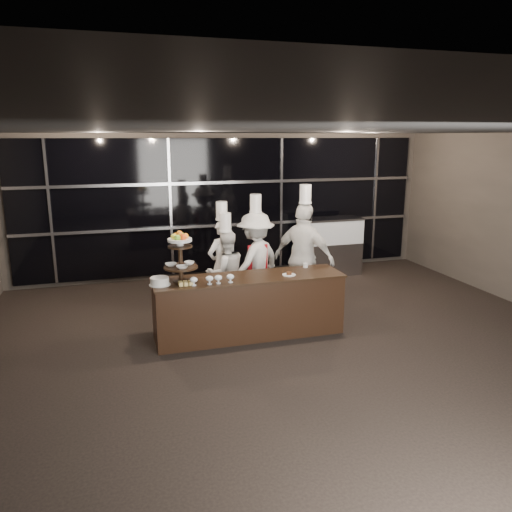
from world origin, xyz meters
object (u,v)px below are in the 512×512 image
object	(u,v)px
chef_c	(256,261)
chef_a	(222,264)
chef_b	(226,272)
layer_cake	(160,281)
display_case	(331,243)
display_stand	(180,253)
buffet_counter	(249,306)
chef_d	(304,258)

from	to	relation	value
chef_c	chef_a	bearing A→B (deg)	165.65
chef_a	chef_c	size ratio (longest dim) A/B	0.94
chef_b	chef_a	bearing A→B (deg)	92.23
layer_cake	display_case	world-z (taller)	display_case
chef_a	display_case	bearing A→B (deg)	29.65
display_stand	chef_b	distance (m)	1.48
display_stand	chef_a	xyz separation A→B (m)	(0.88, 1.23, -0.51)
chef_c	display_case	bearing A→B (deg)	37.74
buffet_counter	chef_c	world-z (taller)	chef_c
display_stand	chef_a	bearing A→B (deg)	54.35
layer_cake	chef_a	size ratio (longest dim) A/B	0.16
display_stand	display_case	size ratio (longest dim) A/B	0.58
chef_b	chef_d	world-z (taller)	chef_d
layer_cake	chef_a	world-z (taller)	chef_a
display_stand	display_case	world-z (taller)	display_stand
chef_c	buffet_counter	bearing A→B (deg)	-111.58
buffet_counter	display_stand	size ratio (longest dim) A/B	3.81
layer_cake	chef_c	distance (m)	2.08
chef_a	layer_cake	bearing A→B (deg)	-132.90
display_case	chef_c	world-z (taller)	chef_c
chef_b	chef_c	size ratio (longest dim) A/B	0.86
display_case	chef_c	bearing A→B (deg)	-142.26
chef_c	chef_d	world-z (taller)	chef_d
display_case	chef_b	distance (m)	3.28
display_case	chef_d	distance (m)	2.57
chef_b	buffet_counter	bearing A→B (deg)	-83.81
buffet_counter	chef_d	world-z (taller)	chef_d
chef_d	display_case	bearing A→B (deg)	54.68
buffet_counter	display_case	size ratio (longest dim) A/B	2.21
display_case	chef_c	distance (m)	2.80
chef_a	chef_b	distance (m)	0.24
layer_cake	chef_a	xyz separation A→B (m)	(1.19, 1.28, -0.15)
chef_b	chef_d	size ratio (longest dim) A/B	0.79
chef_a	chef_c	world-z (taller)	chef_c
chef_a	chef_d	size ratio (longest dim) A/B	0.87
layer_cake	chef_c	xyz separation A→B (m)	(1.74, 1.14, -0.11)
display_case	layer_cake	bearing A→B (deg)	-144.17
chef_a	display_stand	bearing A→B (deg)	-125.65
display_case	chef_a	world-z (taller)	chef_a
chef_c	chef_d	distance (m)	0.83
display_case	buffet_counter	bearing A→B (deg)	-133.33
display_stand	buffet_counter	bearing A→B (deg)	0.01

